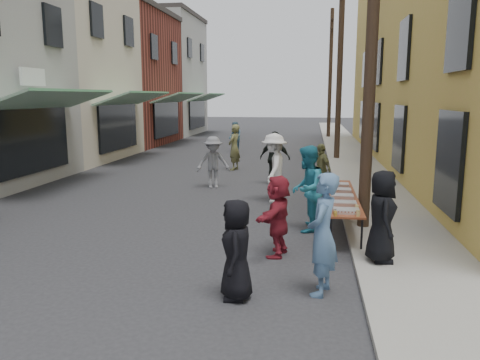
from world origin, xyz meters
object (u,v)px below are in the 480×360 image
(utility_pole_near, at_px, (373,24))
(utility_pole_mid, at_px, (340,63))
(utility_pole_far, at_px, (330,75))
(guest_front_c, at_px, (307,189))
(guest_front_a, at_px, (236,250))
(catering_tray_sausage, at_px, (346,211))
(serving_table, at_px, (341,197))
(server, at_px, (382,216))

(utility_pole_near, bearing_deg, utility_pole_mid, 90.00)
(utility_pole_far, height_order, guest_front_c, utility_pole_far)
(utility_pole_far, relative_size, guest_front_c, 4.66)
(utility_pole_near, height_order, utility_pole_mid, same)
(utility_pole_mid, relative_size, guest_front_a, 5.91)
(utility_pole_far, distance_m, catering_tray_sausage, 25.74)
(utility_pole_near, height_order, guest_front_c, utility_pole_near)
(utility_pole_far, distance_m, serving_table, 24.12)
(utility_pole_near, relative_size, server, 5.50)
(catering_tray_sausage, bearing_deg, guest_front_a, -124.66)
(serving_table, xyz_separation_m, guest_front_a, (-1.77, -4.20, 0.05))
(catering_tray_sausage, xyz_separation_m, server, (0.55, -0.84, 0.13))
(guest_front_c, xyz_separation_m, server, (1.33, -2.07, -0.05))
(serving_table, distance_m, catering_tray_sausage, 1.65)
(server, bearing_deg, guest_front_a, 124.44)
(guest_front_a, distance_m, server, 2.89)
(utility_pole_far, bearing_deg, guest_front_c, -93.02)
(guest_front_a, relative_size, guest_front_c, 0.79)
(utility_pole_far, height_order, serving_table, utility_pole_far)
(utility_pole_far, xyz_separation_m, server, (0.05, -26.31, -3.58))
(utility_pole_mid, height_order, serving_table, utility_pole_mid)
(utility_pole_far, height_order, guest_front_a, utility_pole_far)
(utility_pole_near, xyz_separation_m, utility_pole_mid, (0.00, 12.00, 0.00))
(guest_front_a, height_order, guest_front_c, guest_front_c)
(utility_pole_mid, height_order, server, utility_pole_mid)
(utility_pole_far, height_order, catering_tray_sausage, utility_pole_far)
(utility_pole_near, bearing_deg, utility_pole_far, 90.00)
(utility_pole_mid, bearing_deg, utility_pole_far, 90.00)
(serving_table, height_order, guest_front_a, guest_front_a)
(utility_pole_near, distance_m, guest_front_a, 5.94)
(guest_front_a, relative_size, server, 0.93)
(utility_pole_mid, height_order, guest_front_a, utility_pole_mid)
(guest_front_c, height_order, server, guest_front_c)
(utility_pole_near, relative_size, guest_front_a, 5.91)
(guest_front_a, xyz_separation_m, guest_front_c, (0.99, 3.78, 0.20))
(catering_tray_sausage, height_order, guest_front_c, guest_front_c)
(catering_tray_sausage, bearing_deg, utility_pole_near, 71.19)
(utility_pole_mid, xyz_separation_m, catering_tray_sausage, (-0.50, -13.47, -3.71))
(guest_front_a, bearing_deg, guest_front_c, 157.79)
(utility_pole_near, relative_size, catering_tray_sausage, 18.00)
(catering_tray_sausage, bearing_deg, serving_table, 90.00)
(utility_pole_near, height_order, utility_pole_far, same)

